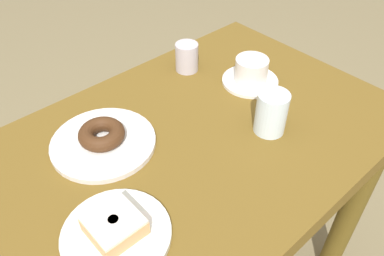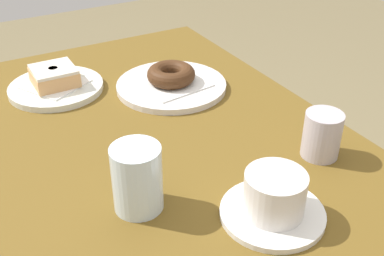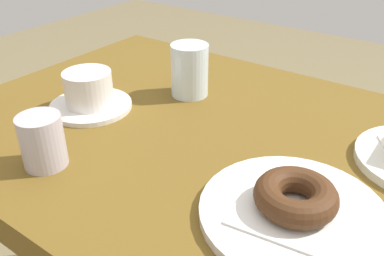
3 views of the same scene
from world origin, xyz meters
name	(u,v)px [view 3 (image 3 of 3)]	position (x,y,z in m)	size (l,w,h in m)	color
table	(221,196)	(0.00, 0.00, 0.60)	(0.99, 0.65, 0.72)	brown
plate_chocolate_ring	(293,213)	(0.17, -0.11, 0.73)	(0.23, 0.23, 0.01)	silver
napkin_chocolate_ring	(294,208)	(0.17, -0.11, 0.74)	(0.13, 0.13, 0.00)	white
donut_chocolate_ring	(296,196)	(0.17, -0.11, 0.75)	(0.10, 0.10, 0.03)	#442713
water_glass	(190,70)	(-0.14, 0.10, 0.77)	(0.07, 0.07, 0.10)	silver
coffee_cup	(89,93)	(-0.26, -0.06, 0.75)	(0.15, 0.15, 0.07)	silver
sugar_jar	(42,141)	(-0.17, -0.22, 0.76)	(0.06, 0.06, 0.08)	#B8AFB7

